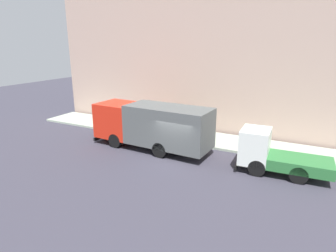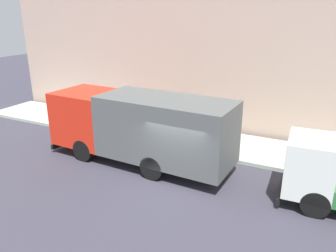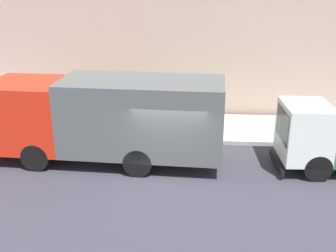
{
  "view_description": "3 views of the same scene",
  "coord_description": "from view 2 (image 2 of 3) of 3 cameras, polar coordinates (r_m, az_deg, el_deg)",
  "views": [
    {
      "loc": [
        -15.14,
        -7.32,
        7.19
      ],
      "look_at": [
        1.77,
        1.36,
        1.64
      ],
      "focal_mm": 30.67,
      "sensor_mm": 36.0,
      "label": 1
    },
    {
      "loc": [
        -10.48,
        -4.83,
        6.5
      ],
      "look_at": [
        1.67,
        1.16,
        1.79
      ],
      "focal_mm": 35.22,
      "sensor_mm": 36.0,
      "label": 2
    },
    {
      "loc": [
        -12.36,
        -0.87,
        6.57
      ],
      "look_at": [
        1.46,
        0.14,
        1.35
      ],
      "focal_mm": 42.95,
      "sensor_mm": 36.0,
      "label": 3
    }
  ],
  "objects": [
    {
      "name": "sidewalk",
      "position": [
        17.19,
        8.01,
        -2.92
      ],
      "size": [
        3.44,
        30.0,
        0.17
      ],
      "primitive_type": "cube",
      "color": "#A4B19E",
      "rests_on": "ground"
    },
    {
      "name": "pedestrian_walking",
      "position": [
        18.85,
        1.66,
        2.2
      ],
      "size": [
        0.54,
        0.54,
        1.59
      ],
      "rotation": [
        0.0,
        0.0,
        0.46
      ],
      "color": "#5A5049",
      "rests_on": "sidewalk"
    },
    {
      "name": "large_utility_truck",
      "position": [
        14.52,
        -4.99,
        0.11
      ],
      "size": [
        2.91,
        8.69,
        3.14
      ],
      "rotation": [
        0.0,
        0.0,
        -0.05
      ],
      "color": "red",
      "rests_on": "ground"
    },
    {
      "name": "building_facade",
      "position": [
        18.08,
        11.25,
        16.93
      ],
      "size": [
        0.5,
        30.0,
        11.79
      ],
      "primitive_type": "cube",
      "color": "#C2A190",
      "rests_on": "ground"
    },
    {
      "name": "ground",
      "position": [
        13.24,
        1.34,
        -10.21
      ],
      "size": [
        80.0,
        80.0,
        0.0
      ],
      "primitive_type": "plane",
      "color": "#383642"
    },
    {
      "name": "pedestrian_standing",
      "position": [
        19.11,
        -7.45,
        2.37
      ],
      "size": [
        0.44,
        0.44,
        1.61
      ],
      "rotation": [
        0.0,
        0.0,
        5.22
      ],
      "color": "#4C2E49",
      "rests_on": "sidewalk"
    }
  ]
}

